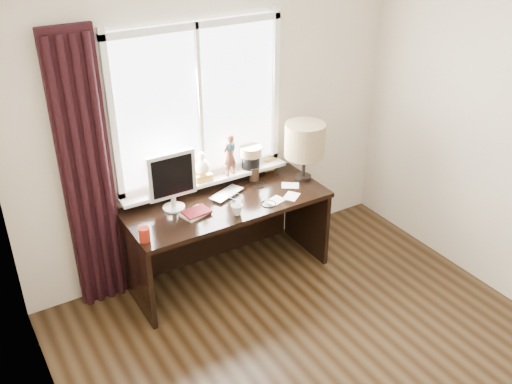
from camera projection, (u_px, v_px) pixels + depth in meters
wall_back at (215, 123)px, 4.77m from camera, size 3.50×0.00×2.60m
wall_left at (71, 346)px, 2.48m from camera, size 0.00×4.00×2.60m
laptop at (227, 194)px, 4.80m from camera, size 0.37×0.31×0.03m
mug at (237, 209)px, 4.51m from camera, size 0.13×0.12×0.09m
red_cup at (144, 234)px, 4.17m from camera, size 0.08×0.08×0.11m
window at (204, 127)px, 4.67m from camera, size 1.52×0.20×1.40m
curtain at (88, 179)px, 4.28m from camera, size 0.38×0.09×2.25m
desk at (222, 221)px, 4.90m from camera, size 1.70×0.70×0.75m
monitor at (172, 178)px, 4.48m from camera, size 0.40×0.18×0.49m
notebook_stack at (195, 213)px, 4.52m from camera, size 0.26×0.22×0.03m
brush_holder at (254, 173)px, 5.03m from camera, size 0.09×0.09×0.25m
icon_frame at (270, 165)px, 5.17m from camera, size 0.10×0.03×0.13m
table_lamp at (305, 141)px, 4.90m from camera, size 0.35×0.35×0.52m
loose_papers at (286, 194)px, 4.82m from camera, size 0.44×0.34×0.00m
desk_cables at (255, 196)px, 4.78m from camera, size 0.46×0.48×0.01m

